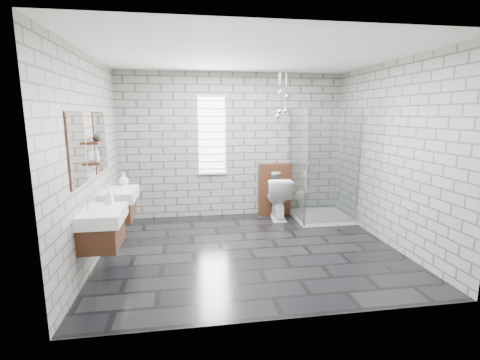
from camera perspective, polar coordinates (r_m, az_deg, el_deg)
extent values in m
cube|color=black|center=(5.19, 1.63, -11.30)|extent=(4.20, 3.60, 0.02)
cube|color=white|center=(4.87, 1.81, 19.88)|extent=(4.20, 3.60, 0.02)
cube|color=gray|center=(6.62, -1.17, 5.67)|extent=(4.20, 0.02, 2.70)
cube|color=gray|center=(3.10, 7.85, -0.28)|extent=(4.20, 0.02, 2.70)
cube|color=gray|center=(4.92, -23.28, 3.01)|extent=(0.02, 3.60, 2.70)
cube|color=gray|center=(5.62, 23.41, 3.88)|extent=(0.02, 3.60, 2.70)
cube|color=#432314|center=(4.44, -21.71, -8.25)|extent=(0.42, 0.62, 0.30)
cube|color=silver|center=(4.39, -19.17, -7.88)|extent=(0.02, 0.35, 0.01)
cube|color=white|center=(4.37, -21.60, -5.46)|extent=(0.47, 0.70, 0.15)
cylinder|color=silver|center=(4.37, -23.70, -3.77)|extent=(0.04, 0.04, 0.12)
cylinder|color=silver|center=(4.35, -23.12, -3.12)|extent=(0.10, 0.02, 0.02)
cube|color=white|center=(4.29, -25.15, 4.54)|extent=(0.03, 0.55, 0.80)
cube|color=#432314|center=(4.29, -25.31, 4.53)|extent=(0.01, 0.59, 0.84)
cube|color=#432314|center=(5.46, -19.24, -4.58)|extent=(0.42, 0.62, 0.30)
cube|color=silver|center=(5.42, -17.18, -4.24)|extent=(0.02, 0.35, 0.01)
cube|color=white|center=(5.40, -19.13, -2.27)|extent=(0.47, 0.70, 0.15)
cylinder|color=silver|center=(5.41, -20.83, -0.91)|extent=(0.04, 0.04, 0.12)
cylinder|color=silver|center=(5.39, -20.35, -0.38)|extent=(0.10, 0.02, 0.02)
cube|color=white|center=(5.33, -21.95, 5.82)|extent=(0.03, 0.55, 0.80)
cube|color=#432314|center=(5.34, -22.07, 5.81)|extent=(0.01, 0.59, 0.84)
cube|color=#432314|center=(4.85, -22.48, 2.62)|extent=(0.14, 0.30, 0.03)
cube|color=#432314|center=(4.83, -22.70, 5.68)|extent=(0.14, 0.30, 0.03)
cube|color=white|center=(6.54, -4.65, 7.33)|extent=(0.50, 0.02, 1.40)
cube|color=silver|center=(6.52, -4.74, 13.65)|extent=(0.56, 0.04, 0.04)
cube|color=silver|center=(6.61, -4.55, 1.08)|extent=(0.56, 0.04, 0.04)
cube|color=silver|center=(6.59, -4.56, 1.84)|extent=(0.48, 0.01, 0.02)
cube|color=silver|center=(6.57, -4.58, 3.05)|extent=(0.48, 0.01, 0.02)
cube|color=silver|center=(6.55, -4.59, 4.26)|extent=(0.48, 0.01, 0.02)
cube|color=silver|center=(6.54, -4.61, 5.48)|extent=(0.48, 0.01, 0.02)
cube|color=silver|center=(6.52, -4.63, 6.71)|extent=(0.48, 0.01, 0.02)
cube|color=silver|center=(6.52, -4.65, 7.94)|extent=(0.48, 0.01, 0.02)
cube|color=silver|center=(6.51, -4.67, 9.17)|extent=(0.48, 0.01, 0.02)
cube|color=silver|center=(6.51, -4.69, 10.40)|extent=(0.48, 0.01, 0.02)
cube|color=silver|center=(6.51, -4.71, 11.63)|extent=(0.48, 0.01, 0.03)
cube|color=silver|center=(6.51, -4.73, 12.86)|extent=(0.48, 0.01, 0.03)
cube|color=#432314|center=(6.80, 5.68, -1.50)|extent=(0.60, 0.20, 1.00)
cube|color=silver|center=(6.64, 5.96, 0.84)|extent=(0.18, 0.01, 0.12)
cube|color=white|center=(6.79, 13.04, -5.84)|extent=(1.00, 1.00, 0.06)
cube|color=silver|center=(6.13, 15.13, 1.88)|extent=(1.00, 0.01, 2.00)
cube|color=silver|center=(6.41, 9.35, 2.48)|extent=(0.01, 1.00, 2.00)
cube|color=silver|center=(5.95, 10.81, 1.80)|extent=(0.03, 0.03, 2.00)
cube|color=silver|center=(6.34, 19.10, 1.94)|extent=(0.03, 0.03, 2.00)
cylinder|color=silver|center=(6.93, 16.19, 3.39)|extent=(0.02, 0.02, 1.80)
cylinder|color=silver|center=(6.84, 15.98, 11.05)|extent=(0.14, 0.14, 0.02)
sphere|color=silver|center=(6.21, 6.45, 11.13)|extent=(0.09, 0.09, 0.09)
cylinder|color=silver|center=(6.22, 6.53, 14.63)|extent=(0.01, 0.01, 0.67)
sphere|color=silver|center=(6.28, 7.41, 11.20)|extent=(0.09, 0.09, 0.09)
cylinder|color=silver|center=(6.29, 7.50, 14.62)|extent=(0.01, 0.01, 0.66)
sphere|color=silver|center=(6.38, 6.61, 14.26)|extent=(0.09, 0.09, 0.09)
cylinder|color=silver|center=(6.39, 6.65, 16.10)|extent=(0.01, 0.01, 0.32)
sphere|color=silver|center=(6.33, 6.20, 10.39)|extent=(0.09, 0.09, 0.09)
cylinder|color=silver|center=(6.34, 6.28, 14.20)|extent=(0.01, 0.01, 0.75)
sphere|color=silver|center=(6.42, 7.59, 13.46)|extent=(0.09, 0.09, 0.09)
cylinder|color=silver|center=(6.44, 7.65, 15.66)|extent=(0.01, 0.01, 0.41)
imported|color=white|center=(6.58, 6.22, -2.86)|extent=(0.52, 0.82, 0.79)
imported|color=#B2B2B2|center=(4.56, -20.69, -2.59)|extent=(0.09, 0.09, 0.18)
imported|color=#B2B2B2|center=(5.69, -18.59, 0.14)|extent=(0.19, 0.19, 0.19)
imported|color=#B2B2B2|center=(4.82, -22.50, 3.92)|extent=(0.10, 0.10, 0.20)
imported|color=#B2B2B2|center=(4.87, -22.51, 6.50)|extent=(0.12, 0.12, 0.10)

